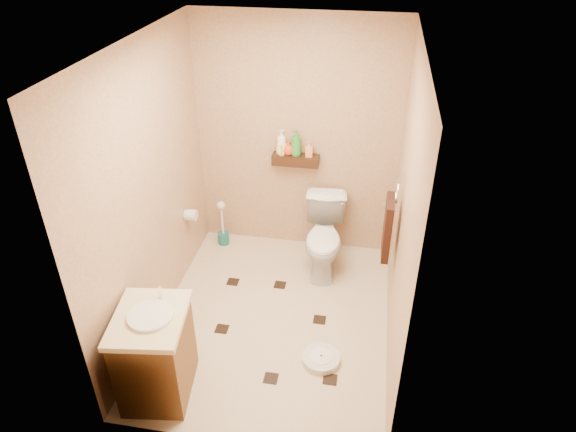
# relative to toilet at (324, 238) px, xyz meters

# --- Properties ---
(ground) EXTENTS (2.50, 2.50, 0.00)m
(ground) POSITION_rel_toilet_xyz_m (-0.35, -0.83, -0.36)
(ground) COLOR beige
(ground) RESTS_ON ground
(wall_back) EXTENTS (2.00, 0.04, 2.40)m
(wall_back) POSITION_rel_toilet_xyz_m (-0.35, 0.42, 0.84)
(wall_back) COLOR tan
(wall_back) RESTS_ON ground
(wall_front) EXTENTS (2.00, 0.04, 2.40)m
(wall_front) POSITION_rel_toilet_xyz_m (-0.35, -2.08, 0.84)
(wall_front) COLOR tan
(wall_front) RESTS_ON ground
(wall_left) EXTENTS (0.04, 2.50, 2.40)m
(wall_left) POSITION_rel_toilet_xyz_m (-1.35, -0.83, 0.84)
(wall_left) COLOR tan
(wall_left) RESTS_ON ground
(wall_right) EXTENTS (0.04, 2.50, 2.40)m
(wall_right) POSITION_rel_toilet_xyz_m (0.65, -0.83, 0.84)
(wall_right) COLOR tan
(wall_right) RESTS_ON ground
(ceiling) EXTENTS (2.00, 2.50, 0.02)m
(ceiling) POSITION_rel_toilet_xyz_m (-0.35, -0.83, 2.04)
(ceiling) COLOR silver
(ceiling) RESTS_ON wall_back
(wall_shelf) EXTENTS (0.46, 0.14, 0.10)m
(wall_shelf) POSITION_rel_toilet_xyz_m (-0.35, 0.34, 0.66)
(wall_shelf) COLOR #351F0E
(wall_shelf) RESTS_ON wall_back
(floor_accents) EXTENTS (1.17, 1.24, 0.01)m
(floor_accents) POSITION_rel_toilet_xyz_m (-0.33, -0.91, -0.36)
(floor_accents) COLOR black
(floor_accents) RESTS_ON ground
(toilet) EXTENTS (0.46, 0.74, 0.72)m
(toilet) POSITION_rel_toilet_xyz_m (0.00, 0.00, 0.00)
(toilet) COLOR white
(toilet) RESTS_ON ground
(vanity) EXTENTS (0.57, 0.66, 0.85)m
(vanity) POSITION_rel_toilet_xyz_m (-1.05, -1.72, 0.02)
(vanity) COLOR brown
(vanity) RESTS_ON ground
(bathroom_scale) EXTENTS (0.40, 0.40, 0.06)m
(bathroom_scale) POSITION_rel_toilet_xyz_m (0.13, -1.25, -0.33)
(bathroom_scale) COLOR silver
(bathroom_scale) RESTS_ON ground
(toilet_brush) EXTENTS (0.12, 0.12, 0.52)m
(toilet_brush) POSITION_rel_toilet_xyz_m (-1.12, 0.24, -0.18)
(toilet_brush) COLOR #18605F
(toilet_brush) RESTS_ON ground
(towel_ring) EXTENTS (0.12, 0.30, 0.76)m
(towel_ring) POSITION_rel_toilet_xyz_m (0.57, -0.58, 0.58)
(towel_ring) COLOR silver
(towel_ring) RESTS_ON wall_right
(toilet_paper) EXTENTS (0.12, 0.11, 0.12)m
(toilet_paper) POSITION_rel_toilet_xyz_m (-1.29, -0.18, 0.24)
(toilet_paper) COLOR silver
(toilet_paper) RESTS_ON wall_left
(bottle_a) EXTENTS (0.13, 0.13, 0.25)m
(bottle_a) POSITION_rel_toilet_xyz_m (-0.49, 0.34, 0.83)
(bottle_a) COLOR white
(bottle_a) RESTS_ON wall_shelf
(bottle_b) EXTENTS (0.11, 0.11, 0.17)m
(bottle_b) POSITION_rel_toilet_xyz_m (-0.48, 0.34, 0.79)
(bottle_b) COLOR yellow
(bottle_b) RESTS_ON wall_shelf
(bottle_c) EXTENTS (0.16, 0.16, 0.15)m
(bottle_c) POSITION_rel_toilet_xyz_m (-0.42, 0.34, 0.78)
(bottle_c) COLOR red
(bottle_c) RESTS_ON wall_shelf
(bottle_d) EXTENTS (0.14, 0.14, 0.26)m
(bottle_d) POSITION_rel_toilet_xyz_m (-0.34, 0.34, 0.84)
(bottle_d) COLOR #2F8D2F
(bottle_d) RESTS_ON wall_shelf
(bottle_e) EXTENTS (0.07, 0.07, 0.15)m
(bottle_e) POSITION_rel_toilet_xyz_m (-0.22, 0.34, 0.78)
(bottle_e) COLOR #ED944F
(bottle_e) RESTS_ON wall_shelf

